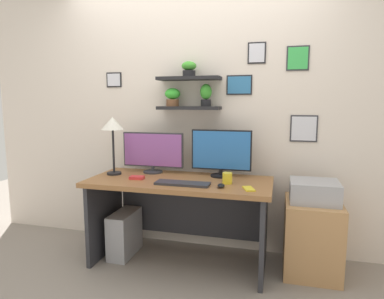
# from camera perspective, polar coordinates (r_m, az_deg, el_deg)

# --- Properties ---
(ground_plane) EXTENTS (8.00, 8.00, 0.00)m
(ground_plane) POSITION_cam_1_polar(r_m,az_deg,el_deg) (3.11, -2.13, -18.78)
(ground_plane) COLOR gray
(back_wall_assembly) EXTENTS (4.40, 0.24, 2.70)m
(back_wall_assembly) POSITION_cam_1_polar(r_m,az_deg,el_deg) (3.19, 0.11, 7.24)
(back_wall_assembly) COLOR beige
(back_wall_assembly) RESTS_ON ground
(desk) EXTENTS (1.56, 0.68, 0.75)m
(desk) POSITION_cam_1_polar(r_m,az_deg,el_deg) (2.95, -1.88, -8.98)
(desk) COLOR brown
(desk) RESTS_ON ground
(monitor_left) EXTENTS (0.59, 0.18, 0.38)m
(monitor_left) POSITION_cam_1_polar(r_m,az_deg,el_deg) (3.12, -6.74, -0.41)
(monitor_left) COLOR #2D2D33
(monitor_left) RESTS_ON desk
(monitor_right) EXTENTS (0.53, 0.18, 0.42)m
(monitor_right) POSITION_cam_1_polar(r_m,az_deg,el_deg) (2.94, 5.04, -0.51)
(monitor_right) COLOR black
(monitor_right) RESTS_ON desk
(keyboard) EXTENTS (0.44, 0.14, 0.02)m
(keyboard) POSITION_cam_1_polar(r_m,az_deg,el_deg) (2.67, -1.66, -5.85)
(keyboard) COLOR #2D2D33
(keyboard) RESTS_ON desk
(computer_mouse) EXTENTS (0.06, 0.09, 0.03)m
(computer_mouse) POSITION_cam_1_polar(r_m,az_deg,el_deg) (2.59, 5.02, -6.21)
(computer_mouse) COLOR black
(computer_mouse) RESTS_ON desk
(desk_lamp) EXTENTS (0.20, 0.20, 0.52)m
(desk_lamp) POSITION_cam_1_polar(r_m,az_deg,el_deg) (3.07, -13.48, 3.70)
(desk_lamp) COLOR black
(desk_lamp) RESTS_ON desk
(cell_phone) EXTENTS (0.11, 0.16, 0.01)m
(cell_phone) POSITION_cam_1_polar(r_m,az_deg,el_deg) (2.57, 9.71, -6.66)
(cell_phone) COLOR yellow
(cell_phone) RESTS_ON desk
(coffee_mug) EXTENTS (0.08, 0.08, 0.09)m
(coffee_mug) POSITION_cam_1_polar(r_m,az_deg,el_deg) (2.71, 6.09, -4.91)
(coffee_mug) COLOR yellow
(coffee_mug) RESTS_ON desk
(scissors_tray) EXTENTS (0.13, 0.09, 0.02)m
(scissors_tray) POSITION_cam_1_polar(r_m,az_deg,el_deg) (2.90, -9.44, -4.79)
(scissors_tray) COLOR red
(scissors_tray) RESTS_ON desk
(drawer_cabinet) EXTENTS (0.44, 0.50, 0.60)m
(drawer_cabinet) POSITION_cam_1_polar(r_m,az_deg,el_deg) (3.00, 19.90, -13.94)
(drawer_cabinet) COLOR tan
(drawer_cabinet) RESTS_ON ground
(printer) EXTENTS (0.38, 0.34, 0.17)m
(printer) POSITION_cam_1_polar(r_m,az_deg,el_deg) (2.88, 20.27, -6.77)
(printer) COLOR #9E9EA3
(printer) RESTS_ON drawer_cabinet
(computer_tower_left) EXTENTS (0.18, 0.40, 0.40)m
(computer_tower_left) POSITION_cam_1_polar(r_m,az_deg,el_deg) (3.23, -11.48, -13.94)
(computer_tower_left) COLOR #99999E
(computer_tower_left) RESTS_ON ground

